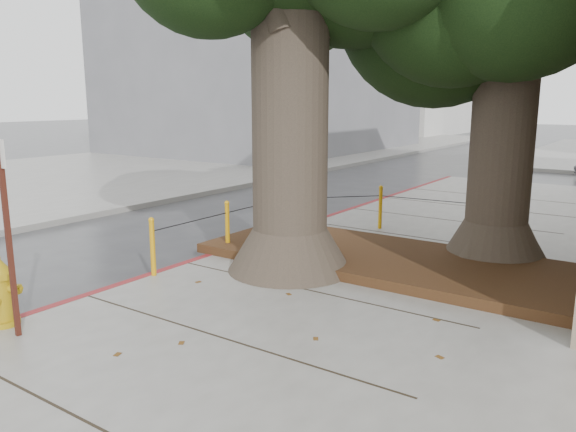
{
  "coord_description": "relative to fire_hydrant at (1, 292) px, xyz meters",
  "views": [
    {
      "loc": [
        4.73,
        -4.62,
        2.89
      ],
      "look_at": [
        -0.18,
        2.47,
        1.1
      ],
      "focal_mm": 35.0,
      "sensor_mm": 36.0,
      "label": 1
    }
  ],
  "objects": [
    {
      "name": "ground",
      "position": [
        1.9,
        1.24,
        -0.58
      ],
      "size": [
        140.0,
        140.0,
        0.0
      ],
      "primitive_type": "plane",
      "color": "#28282B",
      "rests_on": "ground"
    },
    {
      "name": "sidewalk_opposite",
      "position": [
        -12.1,
        11.24,
        -0.5
      ],
      "size": [
        14.0,
        60.0,
        0.15
      ],
      "primitive_type": "cube",
      "color": "slate",
      "rests_on": "ground"
    },
    {
      "name": "curb_red",
      "position": [
        -0.1,
        3.74,
        -0.5
      ],
      "size": [
        0.14,
        26.0,
        0.16
      ],
      "primitive_type": "cube",
      "color": "maroon",
      "rests_on": "ground"
    },
    {
      "name": "planter_bed",
      "position": [
        2.8,
        5.14,
        -0.35
      ],
      "size": [
        6.4,
        2.6,
        0.16
      ],
      "primitive_type": "cube",
      "color": "black",
      "rests_on": "sidewalk_main"
    },
    {
      "name": "building_far_grey",
      "position": [
        -13.1,
        23.24,
        5.42
      ],
      "size": [
        12.0,
        16.0,
        12.0
      ],
      "primitive_type": "cube",
      "color": "slate",
      "rests_on": "ground"
    },
    {
      "name": "building_far_white",
      "position": [
        -15.1,
        46.24,
        6.92
      ],
      "size": [
        12.0,
        18.0,
        15.0
      ],
      "primitive_type": "cube",
      "color": "silver",
      "rests_on": "ground"
    },
    {
      "name": "bollard_ring",
      "position": [
        1.03,
        5.62,
        0.09
      ],
      "size": [
        3.79,
        5.39,
        0.95
      ],
      "color": "orange",
      "rests_on": "sidewalk_main"
    },
    {
      "name": "fire_hydrant",
      "position": [
        0.0,
        0.0,
        0.0
      ],
      "size": [
        0.48,
        0.48,
        0.88
      ],
      "rotation": [
        0.0,
        0.0,
        0.4
      ],
      "color": "#BA9513",
      "rests_on": "sidewalk_main"
    },
    {
      "name": "signpost",
      "position": [
        0.45,
        -0.08,
        0.88
      ],
      "size": [
        0.23,
        0.06,
        2.32
      ],
      "rotation": [
        0.0,
        0.0,
        -0.11
      ],
      "color": "#471911",
      "rests_on": "sidewalk_main"
    },
    {
      "name": "car_dark",
      "position": [
        -9.1,
        20.47,
        -0.01
      ],
      "size": [
        2.04,
        4.06,
        1.13
      ],
      "primitive_type": "imported",
      "rotation": [
        0.0,
        0.0,
        -0.12
      ],
      "color": "black",
      "rests_on": "ground"
    }
  ]
}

